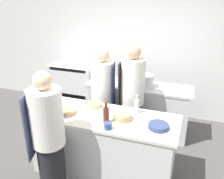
{
  "coord_description": "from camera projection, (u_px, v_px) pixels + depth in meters",
  "views": [
    {
      "loc": [
        1.09,
        -2.78,
        2.56
      ],
      "look_at": [
        0.0,
        0.35,
        1.17
      ],
      "focal_mm": 40.0,
      "sensor_mm": 36.0,
      "label": 1
    }
  ],
  "objects": [
    {
      "name": "bottle_wine",
      "position": [
        106.0,
        114.0,
        3.19
      ],
      "size": [
        0.08,
        0.08,
        0.28
      ],
      "color": "#5B2319",
      "rests_on": "prep_counter"
    },
    {
      "name": "bottle_cooking_oil",
      "position": [
        59.0,
        111.0,
        3.26
      ],
      "size": [
        0.09,
        0.09,
        0.31
      ],
      "color": "#2D5175",
      "rests_on": "prep_counter"
    },
    {
      "name": "bottle_olive_oil",
      "position": [
        137.0,
        106.0,
        3.42
      ],
      "size": [
        0.07,
        0.07,
        0.27
      ],
      "color": "silver",
      "rests_on": "prep_counter"
    },
    {
      "name": "stockpot",
      "position": [
        146.0,
        81.0,
        4.29
      ],
      "size": [
        0.26,
        0.26,
        0.22
      ],
      "color": "silver",
      "rests_on": "pass_counter"
    },
    {
      "name": "oven_range",
      "position": [
        76.0,
        86.0,
        5.47
      ],
      "size": [
        0.95,
        0.65,
        1.02
      ],
      "color": "silver",
      "rests_on": "ground_plane"
    },
    {
      "name": "bowl_prep_small",
      "position": [
        95.0,
        105.0,
        3.64
      ],
      "size": [
        0.21,
        0.21,
        0.05
      ],
      "color": "tan",
      "rests_on": "prep_counter"
    },
    {
      "name": "wall_back",
      "position": [
        141.0,
        47.0,
        5.05
      ],
      "size": [
        8.0,
        0.06,
        2.8
      ],
      "color": "silver",
      "rests_on": "ground_plane"
    },
    {
      "name": "pass_counter",
      "position": [
        138.0,
        108.0,
        4.6
      ],
      "size": [
        1.87,
        0.57,
        0.92
      ],
      "color": "silver",
      "rests_on": "ground_plane"
    },
    {
      "name": "chef_at_pass_far",
      "position": [
        132.0,
        99.0,
        3.99
      ],
      "size": [
        0.41,
        0.39,
        1.76
      ],
      "rotation": [
        0.0,
        0.0,
        1.69
      ],
      "color": "black",
      "rests_on": "ground_plane"
    },
    {
      "name": "ground_plane",
      "position": [
        104.0,
        170.0,
        3.74
      ],
      "size": [
        16.0,
        16.0,
        0.0
      ],
      "primitive_type": "plane",
      "color": "#4C4947"
    },
    {
      "name": "cup",
      "position": [
        108.0,
        126.0,
        3.06
      ],
      "size": [
        0.1,
        0.1,
        0.08
      ],
      "color": "#33477F",
      "rests_on": "prep_counter"
    },
    {
      "name": "bowl_ceramic_blue",
      "position": [
        122.0,
        117.0,
        3.28
      ],
      "size": [
        0.23,
        0.23,
        0.09
      ],
      "color": "tan",
      "rests_on": "prep_counter"
    },
    {
      "name": "chef_at_prep_near",
      "position": [
        49.0,
        139.0,
        3.01
      ],
      "size": [
        0.45,
        0.43,
        1.71
      ],
      "rotation": [
        0.0,
        0.0,
        1.83
      ],
      "color": "black",
      "rests_on": "ground_plane"
    },
    {
      "name": "bowl_mixing_large",
      "position": [
        158.0,
        126.0,
        3.08
      ],
      "size": [
        0.26,
        0.26,
        0.06
      ],
      "color": "navy",
      "rests_on": "prep_counter"
    },
    {
      "name": "bottle_vinegar",
      "position": [
        51.0,
        109.0,
        3.4
      ],
      "size": [
        0.09,
        0.09,
        0.21
      ],
      "color": "#19471E",
      "rests_on": "prep_counter"
    },
    {
      "name": "chef_at_stove",
      "position": [
        103.0,
        98.0,
        4.12
      ],
      "size": [
        0.41,
        0.4,
        1.68
      ],
      "rotation": [
        0.0,
        0.0,
        -1.32
      ],
      "color": "black",
      "rests_on": "ground_plane"
    },
    {
      "name": "prep_counter",
      "position": [
        104.0,
        144.0,
        3.56
      ],
      "size": [
        2.04,
        0.76,
        0.92
      ],
      "color": "silver",
      "rests_on": "ground_plane"
    },
    {
      "name": "bowl_wooden_salad",
      "position": [
        68.0,
        111.0,
        3.44
      ],
      "size": [
        0.22,
        0.22,
        0.06
      ],
      "color": "tan",
      "rests_on": "prep_counter"
    }
  ]
}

